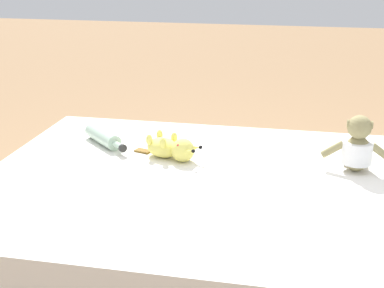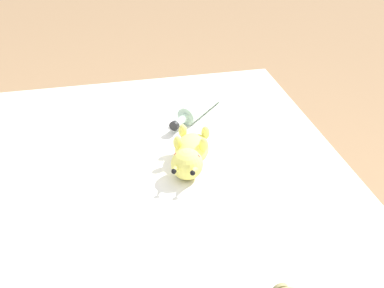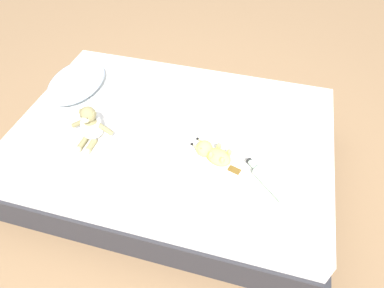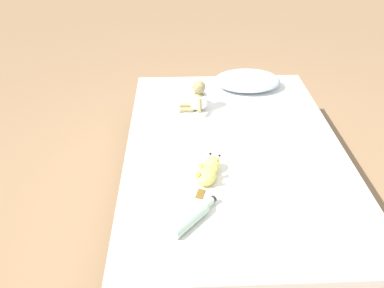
% 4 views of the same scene
% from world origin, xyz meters
% --- Properties ---
extents(plush_yellow_creature, '(0.18, 0.32, 0.10)m').
position_xyz_m(plush_yellow_creature, '(-0.19, -0.31, 0.49)').
color(plush_yellow_creature, '#EAE066').
rests_on(plush_yellow_creature, bed).
extents(glass_bottle, '(0.26, 0.27, 0.07)m').
position_xyz_m(glass_bottle, '(-0.31, -0.66, 0.47)').
color(glass_bottle, '#B2D1B7').
rests_on(glass_bottle, bed).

